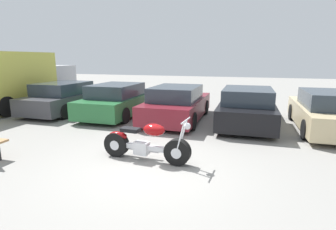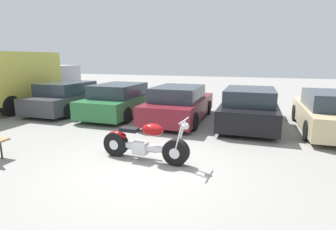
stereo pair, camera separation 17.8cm
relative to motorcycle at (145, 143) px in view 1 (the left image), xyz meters
The scene contains 8 objects.
ground_plane 0.65m from the motorcycle, 57.75° to the right, with size 60.00×60.00×0.00m, color gray.
motorcycle is the anchor object (origin of this frame).
parked_car_dark_grey 7.00m from the motorcycle, 141.87° to the left, with size 1.94×4.33×1.33m.
parked_car_green 5.24m from the motorcycle, 123.94° to the left, with size 1.94×4.33×1.33m.
parked_car_maroon 4.22m from the motorcycle, 94.69° to the left, with size 1.94×4.33×1.33m.
parked_car_black 4.86m from the motorcycle, 62.59° to the left, with size 1.94×4.33×1.33m.
parked_car_champagne 6.36m from the motorcycle, 40.78° to the left, with size 1.94×4.33×1.33m.
delivery_truck 9.15m from the motorcycle, 153.92° to the left, with size 2.23×6.36×2.64m.
Camera 1 is at (1.96, -5.00, 2.36)m, focal length 28.00 mm.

